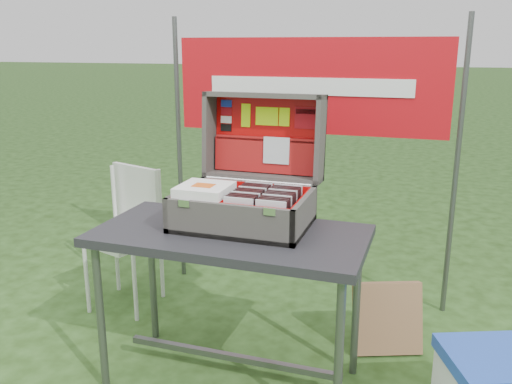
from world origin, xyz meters
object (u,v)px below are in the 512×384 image
(table, at_px, (231,308))
(chair, at_px, (123,240))
(suitcase, at_px, (247,162))
(cardboard_box, at_px, (387,318))

(table, xyz_separation_m, chair, (-0.88, 0.52, 0.04))
(suitcase, bearing_deg, cardboard_box, 27.99)
(table, distance_m, cardboard_box, 0.85)
(suitcase, relative_size, cardboard_box, 1.59)
(cardboard_box, bearing_deg, suitcase, -172.94)
(table, height_order, cardboard_box, table)
(table, xyz_separation_m, cardboard_box, (0.66, 0.49, -0.19))
(chair, height_order, cardboard_box, chair)
(suitcase, xyz_separation_m, cardboard_box, (0.64, 0.34, -0.84))
(table, height_order, chair, chair)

